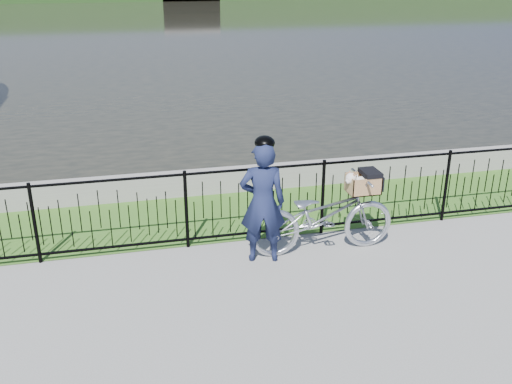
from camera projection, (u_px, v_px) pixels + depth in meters
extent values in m
plane|color=gray|center=(286.00, 297.00, 6.90)|extent=(120.00, 120.00, 0.00)
cube|color=#3A6820|center=(242.00, 212.00, 9.25)|extent=(60.00, 2.00, 0.01)
plane|color=#27271E|center=(146.00, 25.00, 36.70)|extent=(120.00, 120.00, 0.00)
cube|color=gray|center=(231.00, 180.00, 10.08)|extent=(60.00, 0.30, 0.40)
imported|color=#B9BCC6|center=(322.00, 215.00, 7.83)|extent=(2.05, 0.71, 1.08)
cube|color=black|center=(363.00, 192.00, 7.84)|extent=(0.38, 0.18, 0.02)
cube|color=#A0754A|center=(363.00, 192.00, 7.84)|extent=(0.42, 0.32, 0.01)
cube|color=#A0754A|center=(359.00, 180.00, 7.94)|extent=(0.42, 0.02, 0.25)
cube|color=#A0754A|center=(368.00, 188.00, 7.66)|extent=(0.42, 0.01, 0.25)
cube|color=#A0754A|center=(377.00, 183.00, 7.84)|extent=(0.02, 0.32, 0.25)
cube|color=#A0754A|center=(349.00, 185.00, 7.75)|extent=(0.02, 0.32, 0.25)
cube|color=black|center=(370.00, 173.00, 7.76)|extent=(0.23, 0.34, 0.06)
cube|color=black|center=(378.00, 181.00, 7.83)|extent=(0.02, 0.34, 0.20)
ellipsoid|color=silver|center=(362.00, 184.00, 7.79)|extent=(0.31, 0.22, 0.20)
sphere|color=silver|center=(351.00, 178.00, 7.70)|extent=(0.15, 0.15, 0.15)
sphere|color=silver|center=(348.00, 181.00, 7.68)|extent=(0.07, 0.07, 0.07)
sphere|color=black|center=(346.00, 182.00, 7.67)|extent=(0.02, 0.02, 0.02)
cone|color=#A46544|center=(350.00, 173.00, 7.73)|extent=(0.06, 0.08, 0.08)
cone|color=#A46544|center=(354.00, 175.00, 7.65)|extent=(0.06, 0.08, 0.08)
imported|color=#161D3E|center=(263.00, 203.00, 7.49)|extent=(0.67, 0.50, 1.67)
ellipsoid|color=black|center=(263.00, 144.00, 7.19)|extent=(0.26, 0.29, 0.18)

